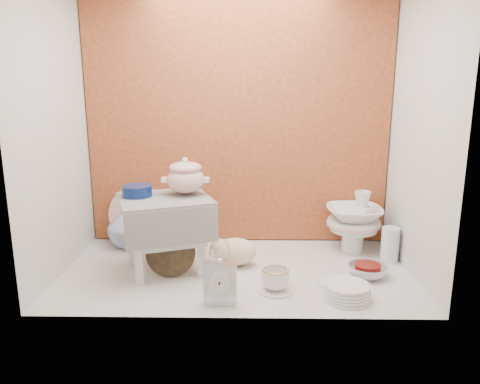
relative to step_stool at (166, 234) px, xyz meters
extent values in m
plane|color=silver|center=(0.36, 0.00, -0.20)|extent=(1.80, 1.80, 0.00)
cube|color=#B05C2C|center=(0.36, 0.50, 0.55)|extent=(1.80, 0.06, 1.50)
cube|color=silver|center=(-0.54, 0.00, 0.55)|extent=(0.06, 1.00, 1.50)
cube|color=silver|center=(1.26, 0.00, 0.55)|extent=(0.06, 1.00, 1.50)
cylinder|color=#0B1F52|center=(-0.14, 0.03, 0.22)|extent=(0.17, 0.17, 0.06)
imported|color=white|center=(-0.29, 0.36, -0.07)|extent=(0.28, 0.28, 0.26)
cube|color=silver|center=(0.30, -0.38, -0.09)|extent=(0.15, 0.06, 0.21)
ellipsoid|color=beige|center=(0.36, 0.06, -0.11)|extent=(0.32, 0.26, 0.17)
cylinder|color=white|center=(0.56, -0.25, -0.19)|extent=(0.21, 0.21, 0.01)
imported|color=white|center=(0.56, -0.25, -0.13)|extent=(0.15, 0.15, 0.10)
cube|color=white|center=(0.88, -0.22, -0.18)|extent=(0.24, 0.24, 0.03)
cylinder|color=white|center=(0.88, -0.32, -0.16)|extent=(0.25, 0.25, 0.07)
imported|color=silver|center=(1.03, -0.07, -0.17)|extent=(0.22, 0.22, 0.06)
cylinder|color=silver|center=(1.20, 0.14, -0.10)|extent=(0.12, 0.12, 0.19)
camera|label=1|loc=(0.42, -2.29, 0.78)|focal=34.94mm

